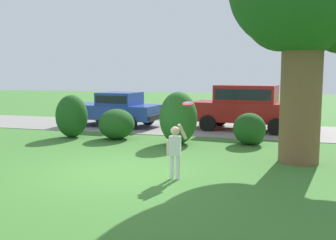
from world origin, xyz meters
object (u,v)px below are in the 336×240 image
object	(u,v)px
oak_tree_large	(310,0)
parked_suv	(246,105)
child_thrower	(175,148)
parked_sedan	(116,108)
frisbee	(188,104)

from	to	relation	value
oak_tree_large	parked_suv	distance (m)	6.66
parked_suv	child_thrower	world-z (taller)	parked_suv
parked_sedan	parked_suv	xyz separation A→B (m)	(5.84, 0.34, 0.23)
child_thrower	oak_tree_large	bearing A→B (deg)	42.78
child_thrower	parked_sedan	bearing A→B (deg)	122.36
parked_sedan	frisbee	distance (m)	8.70
oak_tree_large	frisbee	xyz separation A→B (m)	(-2.79, -1.90, -2.62)
parked_suv	frisbee	world-z (taller)	parked_suv
parked_sedan	oak_tree_large	bearing A→B (deg)	-33.15
oak_tree_large	frisbee	distance (m)	4.28
child_thrower	parked_suv	bearing A→B (deg)	83.77
frisbee	parked_sedan	bearing A→B (deg)	125.74
parked_sedan	child_thrower	xyz separation A→B (m)	(4.95, -7.82, -0.13)
parked_sedan	frisbee	size ratio (longest dim) A/B	16.13
oak_tree_large	parked_sedan	world-z (taller)	oak_tree_large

